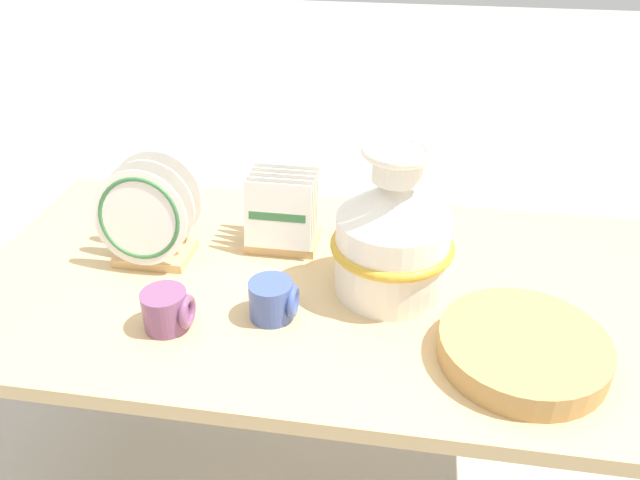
{
  "coord_description": "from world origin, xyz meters",
  "views": [
    {
      "loc": [
        0.18,
        -1.13,
        1.57
      ],
      "look_at": [
        0.0,
        0.0,
        0.86
      ],
      "focal_mm": 35.0,
      "sensor_mm": 36.0,
      "label": 1
    }
  ],
  "objects": [
    {
      "name": "display_table",
      "position": [
        0.0,
        0.0,
        0.67
      ],
      "size": [
        1.58,
        0.82,
        0.75
      ],
      "color": "tan",
      "rests_on": "ground_plane"
    },
    {
      "name": "ceramic_vase",
      "position": [
        0.16,
        -0.0,
        0.89
      ],
      "size": [
        0.26,
        0.26,
        0.34
      ],
      "color": "white",
      "rests_on": "display_table"
    },
    {
      "name": "dish_rack_round_plates",
      "position": [
        -0.4,
        0.03,
        0.85
      ],
      "size": [
        0.22,
        0.16,
        0.24
      ],
      "color": "tan",
      "rests_on": "display_table"
    },
    {
      "name": "dish_rack_square_plates",
      "position": [
        -0.12,
        0.15,
        0.82
      ],
      "size": [
        0.17,
        0.14,
        0.18
      ],
      "color": "tan",
      "rests_on": "display_table"
    },
    {
      "name": "wicker_charger_stack",
      "position": [
        0.42,
        -0.19,
        0.78
      ],
      "size": [
        0.32,
        0.32,
        0.05
      ],
      "color": "tan",
      "rests_on": "display_table"
    },
    {
      "name": "mug_cobalt_glaze",
      "position": [
        -0.08,
        -0.14,
        0.79
      ],
      "size": [
        0.1,
        0.09,
        0.08
      ],
      "color": "#42569E",
      "rests_on": "display_table"
    },
    {
      "name": "mug_plum_glaze",
      "position": [
        -0.28,
        -0.2,
        0.79
      ],
      "size": [
        0.1,
        0.09,
        0.08
      ],
      "color": "#7A4770",
      "rests_on": "display_table"
    }
  ]
}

